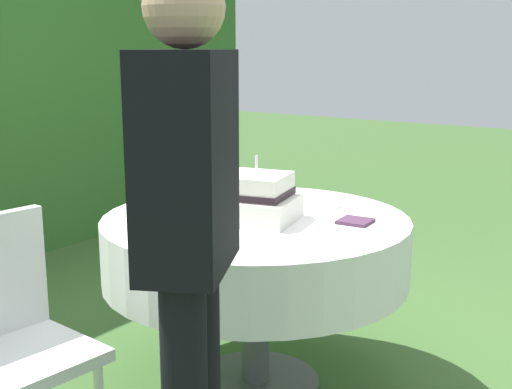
% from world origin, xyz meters
% --- Properties ---
extents(ground_plane, '(20.00, 20.00, 0.00)m').
position_xyz_m(ground_plane, '(0.00, 0.00, 0.00)').
color(ground_plane, '#3D602D').
extents(cake_table, '(1.25, 1.25, 0.73)m').
position_xyz_m(cake_table, '(0.00, 0.00, 0.60)').
color(cake_table, '#4C4C51').
rests_on(cake_table, ground_plane).
extents(wedding_cake, '(0.36, 0.36, 0.26)m').
position_xyz_m(wedding_cake, '(-0.04, -0.03, 0.82)').
color(wedding_cake, white).
rests_on(wedding_cake, cake_table).
extents(serving_plate_near, '(0.13, 0.13, 0.01)m').
position_xyz_m(serving_plate_near, '(0.33, -0.14, 0.74)').
color(serving_plate_near, white).
rests_on(serving_plate_near, cake_table).
extents(serving_plate_far, '(0.12, 0.12, 0.01)m').
position_xyz_m(serving_plate_far, '(0.00, 0.38, 0.74)').
color(serving_plate_far, white).
rests_on(serving_plate_far, cake_table).
extents(serving_plate_left, '(0.12, 0.12, 0.01)m').
position_xyz_m(serving_plate_left, '(0.26, 0.32, 0.74)').
color(serving_plate_left, white).
rests_on(serving_plate_left, cake_table).
extents(serving_plate_right, '(0.11, 0.11, 0.01)m').
position_xyz_m(serving_plate_right, '(0.34, 0.16, 0.74)').
color(serving_plate_right, white).
rests_on(serving_plate_right, cake_table).
extents(napkin_stack, '(0.13, 0.13, 0.01)m').
position_xyz_m(napkin_stack, '(0.15, -0.37, 0.74)').
color(napkin_stack, '#4C2D47').
rests_on(napkin_stack, cake_table).
extents(garden_chair, '(0.43, 0.43, 0.89)m').
position_xyz_m(garden_chair, '(-1.00, 0.24, 0.54)').
color(garden_chair, white).
rests_on(garden_chair, ground_plane).
extents(standing_person, '(0.41, 0.34, 1.60)m').
position_xyz_m(standing_person, '(-0.91, -0.44, 0.93)').
color(standing_person, black).
rests_on(standing_person, ground_plane).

